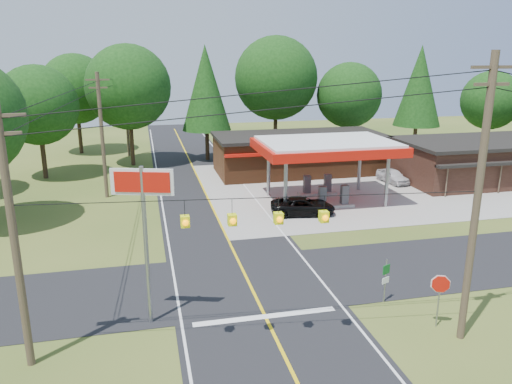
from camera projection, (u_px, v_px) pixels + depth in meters
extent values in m
plane|color=#3E531D|center=(248.00, 282.00, 25.66)|extent=(120.00, 120.00, 0.00)
cube|color=black|center=(248.00, 282.00, 25.65)|extent=(8.00, 120.00, 0.02)
cube|color=black|center=(248.00, 282.00, 25.65)|extent=(70.00, 7.00, 0.02)
cube|color=yellow|center=(248.00, 282.00, 25.65)|extent=(0.15, 110.00, 0.00)
cylinder|color=gray|center=(286.00, 186.00, 36.02)|extent=(0.28, 0.28, 4.20)
cylinder|color=gray|center=(269.00, 171.00, 40.72)|extent=(0.28, 0.28, 4.20)
cylinder|color=gray|center=(387.00, 180.00, 37.75)|extent=(0.28, 0.28, 4.20)
cylinder|color=gray|center=(360.00, 166.00, 42.44)|extent=(0.28, 0.28, 4.20)
cube|color=red|center=(327.00, 147.00, 38.63)|extent=(10.60, 7.40, 0.70)
cube|color=white|center=(327.00, 142.00, 38.52)|extent=(10.00, 7.00, 0.25)
cube|color=#9E9B93|center=(333.00, 206.00, 38.07)|extent=(3.20, 0.90, 0.22)
cube|color=#3F3F44|center=(322.00, 196.00, 37.66)|extent=(0.55, 0.45, 1.50)
cube|color=#3F3F44|center=(344.00, 195.00, 38.05)|extent=(0.55, 0.45, 1.50)
cube|color=#9E9B93|center=(317.00, 193.00, 41.45)|extent=(3.20, 0.90, 0.22)
cube|color=#3F3F44|center=(307.00, 184.00, 41.04)|extent=(0.55, 0.45, 1.50)
cube|color=#3F3F44|center=(328.00, 183.00, 41.42)|extent=(0.55, 0.45, 1.50)
cube|color=#5B321A|center=(299.00, 155.00, 48.93)|extent=(16.00, 7.00, 3.50)
cube|color=black|center=(299.00, 135.00, 48.42)|extent=(16.40, 7.40, 0.30)
cube|color=red|center=(311.00, 152.00, 45.29)|extent=(16.00, 0.50, 0.25)
cube|color=black|center=(507.00, 161.00, 46.23)|extent=(20.00, 8.00, 3.50)
cube|color=black|center=(510.00, 140.00, 45.72)|extent=(20.40, 8.40, 0.30)
cylinder|color=#473828|center=(477.00, 205.00, 19.15)|extent=(0.30, 0.30, 11.50)
cube|color=#473828|center=(494.00, 67.00, 17.77)|extent=(1.80, 0.12, 0.12)
cube|color=#473828|center=(492.00, 84.00, 17.93)|extent=(1.40, 0.12, 0.12)
cylinder|color=#473828|center=(14.00, 241.00, 17.58)|extent=(0.30, 0.30, 10.00)
cylinder|color=#473828|center=(102.00, 136.00, 39.49)|extent=(0.30, 0.30, 10.00)
cube|color=#473828|center=(97.00, 80.00, 38.31)|extent=(1.80, 0.12, 0.12)
cube|color=#473828|center=(98.00, 88.00, 38.47)|extent=(1.40, 0.12, 0.12)
cylinder|color=#473828|center=(126.00, 114.00, 55.84)|extent=(0.30, 0.30, 9.50)
cube|color=#ECF90D|center=(185.00, 221.00, 18.06)|extent=(0.32, 0.32, 0.42)
cube|color=#ECF90D|center=(232.00, 220.00, 18.24)|extent=(0.32, 0.32, 0.42)
cube|color=#ECF90D|center=(278.00, 218.00, 18.42)|extent=(0.32, 0.32, 0.42)
cube|color=#ECF90D|center=(324.00, 216.00, 18.60)|extent=(0.32, 0.32, 0.42)
cylinder|color=#332316|center=(44.00, 157.00, 46.52)|extent=(0.44, 0.44, 3.96)
sphere|color=#11330E|center=(38.00, 105.00, 45.22)|extent=(7.26, 7.26, 7.26)
cylinder|color=#332316|center=(132.00, 143.00, 51.90)|extent=(0.44, 0.44, 4.68)
sphere|color=#11330E|center=(128.00, 87.00, 50.36)|extent=(8.58, 8.58, 8.58)
cylinder|color=#332316|center=(207.00, 140.00, 54.61)|extent=(0.44, 0.44, 4.32)
cone|color=#11330E|center=(206.00, 88.00, 53.09)|extent=(5.28, 5.28, 9.00)
cylinder|color=#332316|center=(275.00, 133.00, 57.17)|extent=(0.44, 0.44, 5.04)
sphere|color=#11330E|center=(276.00, 78.00, 55.51)|extent=(9.24, 9.24, 9.24)
cylinder|color=#332316|center=(347.00, 138.00, 57.16)|extent=(0.44, 0.44, 3.96)
sphere|color=#11330E|center=(349.00, 95.00, 55.86)|extent=(7.26, 7.26, 7.26)
cylinder|color=#332316|center=(415.00, 135.00, 57.89)|extent=(0.44, 0.44, 4.32)
cone|color=#11330E|center=(419.00, 86.00, 56.37)|extent=(5.28, 5.28, 9.00)
cylinder|color=#332316|center=(486.00, 139.00, 57.83)|extent=(0.44, 0.44, 3.60)
sphere|color=#11330E|center=(491.00, 100.00, 56.65)|extent=(6.60, 6.60, 6.60)
cylinder|color=#332316|center=(80.00, 135.00, 58.17)|extent=(0.44, 0.44, 4.32)
sphere|color=#11330E|center=(76.00, 89.00, 56.75)|extent=(7.92, 7.92, 7.92)
imported|color=black|center=(303.00, 206.00, 36.20)|extent=(5.36, 5.36, 1.30)
imported|color=silver|center=(393.00, 176.00, 45.10)|extent=(4.12, 4.12, 1.26)
cylinder|color=gray|center=(146.00, 248.00, 20.91)|extent=(0.18, 0.18, 7.01)
cube|color=white|center=(142.00, 182.00, 20.14)|extent=(2.52, 0.83, 1.10)
cube|color=red|center=(142.00, 182.00, 20.09)|extent=(2.21, 0.72, 0.85)
cylinder|color=gray|center=(438.00, 302.00, 21.22)|extent=(0.07, 0.07, 2.30)
cylinder|color=gray|center=(385.00, 281.00, 23.32)|extent=(0.06, 0.06, 2.20)
cube|color=#0C591E|center=(386.00, 269.00, 23.12)|extent=(0.43, 0.20, 0.45)
cube|color=white|center=(386.00, 280.00, 23.27)|extent=(0.43, 0.20, 0.30)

